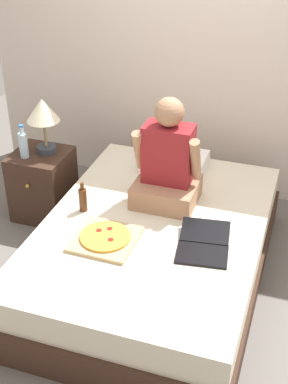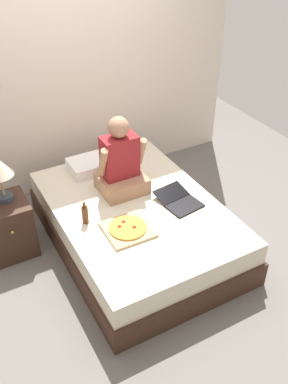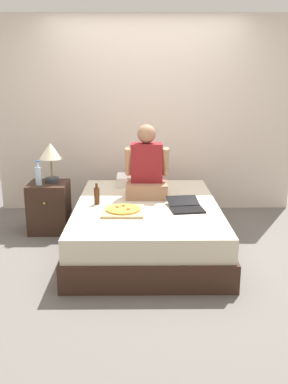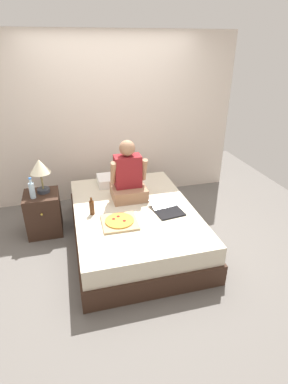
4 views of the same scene
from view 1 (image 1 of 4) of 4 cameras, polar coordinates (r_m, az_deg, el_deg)
The scene contains 11 objects.
ground_plane at distance 3.92m, azimuth 0.99°, elevation -8.96°, with size 5.88×5.88×0.00m, color #66605B.
wall_back at distance 4.55m, azimuth 6.79°, elevation 14.77°, with size 3.88×0.12×2.50m, color beige.
bed at distance 3.77m, azimuth 1.02°, elevation -6.28°, with size 1.50×2.12×0.47m.
nightstand_left at distance 4.51m, azimuth -10.72°, elevation 0.83°, with size 0.44×0.47×0.57m.
lamp_on_left_nightstand at distance 4.25m, azimuth -10.73°, elevation 8.19°, with size 0.26×0.26×0.45m.
water_bottle at distance 4.29m, azimuth -12.74°, elevation 4.99°, with size 0.07×0.07×0.28m.
pillow at distance 4.26m, azimuth 3.13°, elevation 3.29°, with size 0.52×0.34×0.12m, color white.
person_seated at distance 3.73m, azimuth 2.57°, elevation 2.86°, with size 0.47×0.40×0.78m.
laptop at distance 3.40m, azimuth 6.32°, elevation -5.81°, with size 0.37×0.45×0.07m.
pizza_box at distance 3.46m, azimuth -4.15°, elevation -4.96°, with size 0.41×0.41×0.05m.
beer_bottle_on_bed at distance 3.73m, azimuth -6.53°, elevation -0.76°, with size 0.06×0.06×0.22m.
Camera 1 is at (0.89, -2.85, 2.54)m, focal length 50.00 mm.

